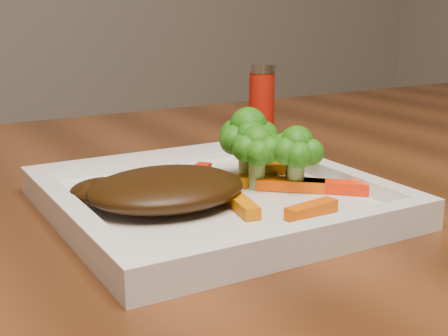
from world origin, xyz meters
TOP-DOWN VIEW (x-y plane):
  - plate at (-0.09, 0.15)m, footprint 0.27×0.27m
  - steak at (-0.13, 0.15)m, footprint 0.14×0.11m
  - broccoli_0 at (-0.03, 0.18)m, footprint 0.07×0.07m
  - broccoli_1 at (-0.00, 0.15)m, footprint 0.06×0.06m
  - broccoli_2 at (-0.01, 0.13)m, footprint 0.07×0.07m
  - broccoli_3 at (-0.04, 0.15)m, footprint 0.06×0.06m
  - carrot_0 at (-0.04, 0.06)m, footprint 0.05×0.02m
  - carrot_1 at (0.01, 0.10)m, footprint 0.06×0.05m
  - carrot_2 at (-0.09, 0.10)m, footprint 0.02×0.05m
  - carrot_3 at (0.01, 0.18)m, footprint 0.06×0.02m
  - carrot_4 at (-0.07, 0.21)m, footprint 0.05×0.04m
  - carrot_5 at (-0.02, 0.13)m, footprint 0.06×0.05m
  - carrot_6 at (-0.04, 0.16)m, footprint 0.05×0.02m
  - spice_shaker at (0.15, 0.43)m, footprint 0.04×0.04m

SIDE VIEW (x-z plane):
  - plate at x=-0.09m, z-range 0.75..0.76m
  - carrot_0 at x=-0.04m, z-range 0.76..0.77m
  - carrot_1 at x=0.01m, z-range 0.76..0.77m
  - carrot_2 at x=-0.09m, z-range 0.76..0.77m
  - carrot_3 at x=0.01m, z-range 0.76..0.77m
  - carrot_4 at x=-0.07m, z-range 0.76..0.77m
  - carrot_5 at x=-0.02m, z-range 0.76..0.77m
  - carrot_6 at x=-0.04m, z-range 0.76..0.77m
  - steak at x=-0.13m, z-range 0.76..0.79m
  - broccoli_2 at x=-0.01m, z-range 0.76..0.82m
  - broccoli_3 at x=-0.04m, z-range 0.76..0.82m
  - broccoli_1 at x=0.00m, z-range 0.76..0.83m
  - spice_shaker at x=0.15m, z-range 0.75..0.84m
  - broccoli_0 at x=-0.03m, z-range 0.76..0.83m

